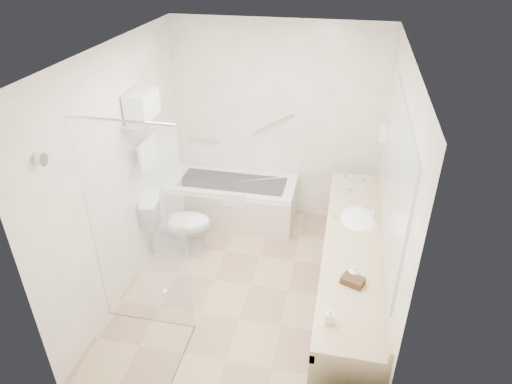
% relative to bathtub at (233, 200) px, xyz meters
% --- Properties ---
extents(floor, '(3.20, 3.20, 0.00)m').
position_rel_bathtub_xyz_m(floor, '(0.50, -1.24, -0.28)').
color(floor, tan).
rests_on(floor, ground).
extents(ceiling, '(2.60, 3.20, 0.10)m').
position_rel_bathtub_xyz_m(ceiling, '(0.50, -1.24, 2.22)').
color(ceiling, white).
rests_on(ceiling, wall_back).
extents(wall_back, '(2.60, 0.10, 2.50)m').
position_rel_bathtub_xyz_m(wall_back, '(0.50, 0.36, 0.97)').
color(wall_back, white).
rests_on(wall_back, ground).
extents(wall_front, '(2.60, 0.10, 2.50)m').
position_rel_bathtub_xyz_m(wall_front, '(0.50, -2.84, 0.97)').
color(wall_front, white).
rests_on(wall_front, ground).
extents(wall_left, '(0.10, 3.20, 2.50)m').
position_rel_bathtub_xyz_m(wall_left, '(-0.80, -1.24, 0.97)').
color(wall_left, white).
rests_on(wall_left, ground).
extents(wall_right, '(0.10, 3.20, 2.50)m').
position_rel_bathtub_xyz_m(wall_right, '(1.80, -1.24, 0.97)').
color(wall_right, white).
rests_on(wall_right, ground).
extents(bathtub, '(1.60, 0.73, 0.59)m').
position_rel_bathtub_xyz_m(bathtub, '(0.00, 0.00, 0.00)').
color(bathtub, white).
rests_on(bathtub, floor).
extents(grab_bar_short, '(0.40, 0.03, 0.03)m').
position_rel_bathtub_xyz_m(grab_bar_short, '(-0.45, 0.32, 0.67)').
color(grab_bar_short, silver).
rests_on(grab_bar_short, wall_back).
extents(grab_bar_long, '(0.53, 0.03, 0.33)m').
position_rel_bathtub_xyz_m(grab_bar_long, '(0.45, 0.32, 0.97)').
color(grab_bar_long, silver).
rests_on(grab_bar_long, wall_back).
extents(shower_enclosure, '(0.96, 0.91, 2.11)m').
position_rel_bathtub_xyz_m(shower_enclosure, '(-0.13, -2.16, 0.79)').
color(shower_enclosure, silver).
rests_on(shower_enclosure, floor).
extents(towel_shelf, '(0.24, 0.55, 0.81)m').
position_rel_bathtub_xyz_m(towel_shelf, '(-0.67, -0.89, 1.48)').
color(towel_shelf, silver).
rests_on(towel_shelf, wall_left).
extents(vanity_counter, '(0.55, 2.70, 0.95)m').
position_rel_bathtub_xyz_m(vanity_counter, '(1.52, -1.39, 0.36)').
color(vanity_counter, '#CBB587').
rests_on(vanity_counter, floor).
extents(sink, '(0.40, 0.52, 0.14)m').
position_rel_bathtub_xyz_m(sink, '(1.55, -0.99, 0.54)').
color(sink, white).
rests_on(sink, vanity_counter).
extents(faucet, '(0.03, 0.03, 0.14)m').
position_rel_bathtub_xyz_m(faucet, '(1.70, -0.99, 0.65)').
color(faucet, silver).
rests_on(faucet, vanity_counter).
extents(mirror, '(0.02, 2.00, 1.20)m').
position_rel_bathtub_xyz_m(mirror, '(1.79, -1.39, 1.27)').
color(mirror, '#A8AEB4').
rests_on(mirror, wall_right).
extents(hairdryer_unit, '(0.08, 0.10, 0.18)m').
position_rel_bathtub_xyz_m(hairdryer_unit, '(1.75, -0.19, 1.17)').
color(hairdryer_unit, silver).
rests_on(hairdryer_unit, wall_right).
extents(toilet, '(0.86, 0.61, 0.76)m').
position_rel_bathtub_xyz_m(toilet, '(-0.45, -0.82, 0.11)').
color(toilet, white).
rests_on(toilet, floor).
extents(amenity_basket, '(0.21, 0.18, 0.06)m').
position_rel_bathtub_xyz_m(amenity_basket, '(1.52, -1.98, 0.60)').
color(amenity_basket, '#412717').
rests_on(amenity_basket, vanity_counter).
extents(soap_bottle_a, '(0.08, 0.15, 0.06)m').
position_rel_bathtub_xyz_m(soap_bottle_a, '(1.36, -2.44, 0.61)').
color(soap_bottle_a, silver).
rests_on(soap_bottle_a, vanity_counter).
extents(soap_bottle_b, '(0.12, 0.14, 0.09)m').
position_rel_bathtub_xyz_m(soap_bottle_b, '(1.52, -1.90, 0.62)').
color(soap_bottle_b, silver).
rests_on(soap_bottle_b, vanity_counter).
extents(water_bottle_left, '(0.05, 0.05, 0.18)m').
position_rel_bathtub_xyz_m(water_bottle_left, '(1.39, -0.42, 0.66)').
color(water_bottle_left, silver).
rests_on(water_bottle_left, vanity_counter).
extents(water_bottle_mid, '(0.07, 0.07, 0.22)m').
position_rel_bathtub_xyz_m(water_bottle_mid, '(1.58, -0.56, 0.68)').
color(water_bottle_mid, silver).
rests_on(water_bottle_mid, vanity_counter).
extents(water_bottle_right, '(0.05, 0.05, 0.17)m').
position_rel_bathtub_xyz_m(water_bottle_right, '(1.44, -0.70, 0.65)').
color(water_bottle_right, silver).
rests_on(water_bottle_right, vanity_counter).
extents(drinking_glass_near, '(0.09, 0.09, 0.09)m').
position_rel_bathtub_xyz_m(drinking_glass_near, '(1.43, -0.50, 0.62)').
color(drinking_glass_near, silver).
rests_on(drinking_glass_near, vanity_counter).
extents(drinking_glass_far, '(0.08, 0.08, 0.08)m').
position_rel_bathtub_xyz_m(drinking_glass_far, '(1.32, -1.02, 0.61)').
color(drinking_glass_far, silver).
rests_on(drinking_glass_far, vanity_counter).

